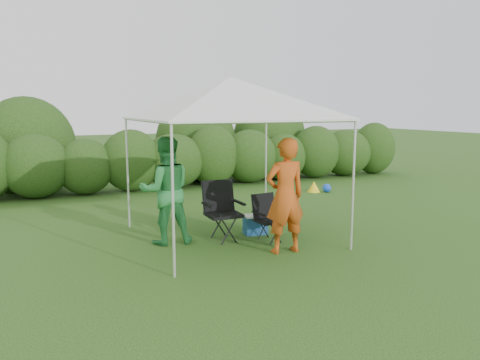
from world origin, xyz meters
name	(u,v)px	position (x,y,z in m)	size (l,w,h in m)	color
ground	(242,245)	(0.00, 0.00, 0.00)	(70.00, 70.00, 0.00)	#325B1C
hedge	(156,160)	(0.11, 6.00, 0.83)	(17.39, 1.53, 1.80)	#294B17
canopy	(230,99)	(0.00, 0.50, 2.46)	(3.10, 3.10, 2.83)	silver
chair_right	(267,214)	(0.52, 0.09, 0.46)	(0.55, 0.50, 0.82)	black
chair_left	(221,206)	(-0.18, 0.48, 0.59)	(0.65, 0.59, 1.04)	black
man	(285,196)	(0.44, -0.65, 0.92)	(0.67, 0.44, 1.85)	#C44D16
woman	(166,191)	(-1.14, 0.64, 0.92)	(0.89, 0.69, 1.83)	#2C873F
cooler	(255,224)	(0.51, 0.54, 0.18)	(0.46, 0.36, 0.36)	#1D4D85
bottle	(259,208)	(0.57, 0.50, 0.49)	(0.07, 0.07, 0.26)	#592D0C
lawn_toy	(317,187)	(4.01, 3.70, 0.14)	(0.59, 0.49, 0.29)	yellow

